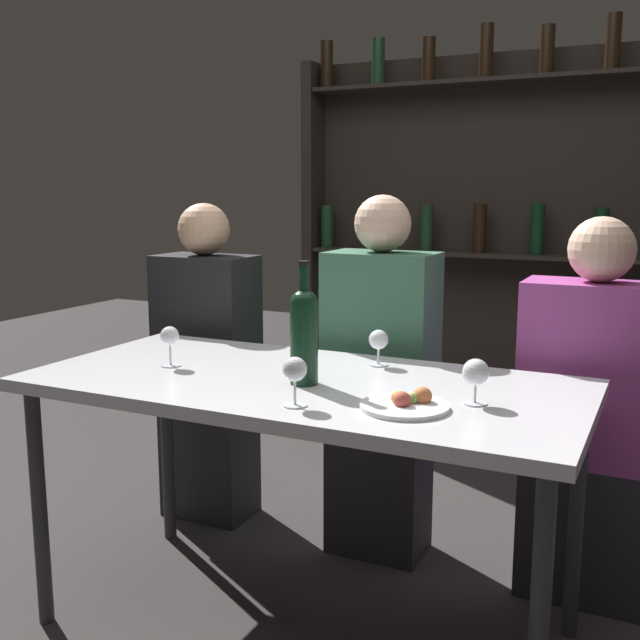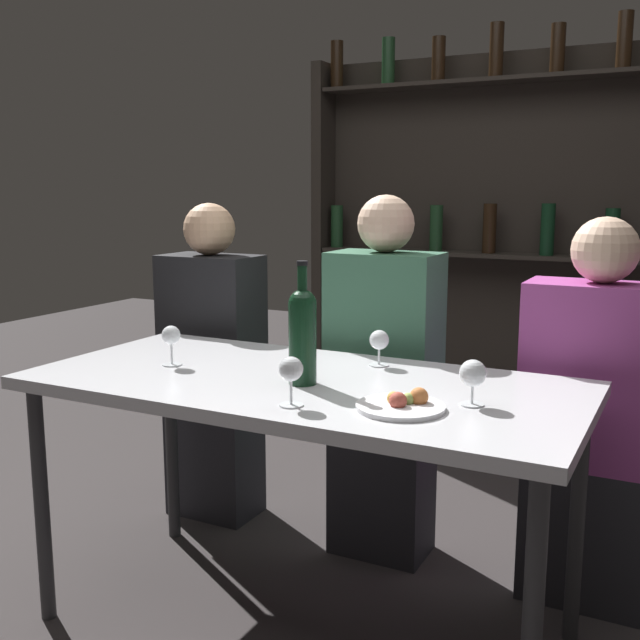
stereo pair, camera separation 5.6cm
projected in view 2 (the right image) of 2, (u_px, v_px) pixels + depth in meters
The scene contains 12 objects.
ground_plane at pixel (303, 627), 2.22m from camera, with size 10.00×10.00×0.00m, color #332D2D.
dining_table at pixel (302, 401), 2.10m from camera, with size 1.55×0.73×0.76m.
wine_rack_wall at pixel (493, 232), 3.83m from camera, with size 1.95×0.21×2.07m.
wine_bottle at pixel (303, 331), 2.01m from camera, with size 0.08×0.08×0.34m.
wine_glass_0 at pixel (473, 375), 1.82m from camera, with size 0.07×0.07×0.11m.
wine_glass_1 at pixel (171, 337), 2.24m from camera, with size 0.06×0.06×0.12m.
wine_glass_2 at pixel (379, 342), 2.23m from camera, with size 0.06×0.06×0.11m.
wine_glass_3 at pixel (291, 371), 1.82m from camera, with size 0.06×0.06×0.12m.
food_plate_0 at pixel (403, 404), 1.80m from camera, with size 0.22×0.22×0.05m.
seated_person_left at pixel (213, 371), 2.92m from camera, with size 0.37×0.22×1.23m.
seated_person_center at pixel (383, 389), 2.59m from camera, with size 0.37×0.22×1.26m.
seated_person_right at pixel (593, 428), 2.29m from camera, with size 0.43×0.22×1.20m.
Camera 2 is at (0.97, -1.78, 1.29)m, focal length 42.00 mm.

